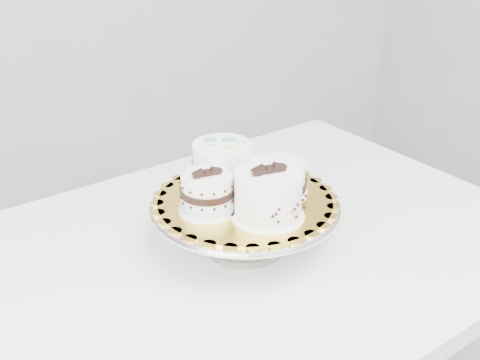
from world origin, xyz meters
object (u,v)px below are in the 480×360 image
cake_board (245,200)px  cake_dots (222,164)px  cake_banded (208,194)px  table (229,285)px  cake_swirl (268,196)px  cake_stand (245,216)px  cake_ribbon (277,179)px

cake_board → cake_dots: cake_dots is taller
cake_board → cake_banded: size_ratio=3.08×
table → cake_swirl: bearing=-71.6°
cake_stand → cake_swirl: (0.00, -0.07, 0.07)m
cake_dots → cake_ribbon: (0.07, -0.08, -0.01)m
table → cake_board: bearing=-14.7°
cake_banded → cake_dots: size_ratio=0.77×
cake_swirl → cake_banded: cake_swirl is taller
cake_board → cake_banded: (-0.07, -0.00, 0.03)m
cake_stand → cake_board: (-0.00, 0.00, 0.03)m
cake_board → cake_banded: bearing=-179.3°
cake_swirl → cake_banded: size_ratio=1.24×
cake_banded → cake_board: bearing=5.6°
cake_board → cake_swirl: 0.08m
cake_board → cake_ribbon: (0.06, -0.01, 0.03)m
cake_board → cake_banded: 0.08m
cake_banded → cake_dots: (0.07, 0.08, 0.01)m
table → cake_banded: (-0.04, -0.01, 0.21)m
table → cake_banded: size_ratio=12.45×
table → cake_ribbon: (0.10, -0.01, 0.21)m
cake_dots → cake_ribbon: bearing=-41.3°
cake_banded → table: bearing=12.3°
cake_swirl → cake_stand: bearing=99.7°
cake_board → cake_banded: cake_banded is taller
cake_board → cake_swirl: size_ratio=2.49×
table → cake_banded: cake_banded is taller
table → cake_swirl: cake_swirl is taller
cake_stand → cake_dots: size_ratio=2.58×
cake_swirl → cake_ribbon: size_ratio=1.06×
table → cake_ribbon: cake_ribbon is taller
cake_stand → cake_swirl: bearing=-87.5°
cake_ribbon → cake_stand: bearing=-178.3°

